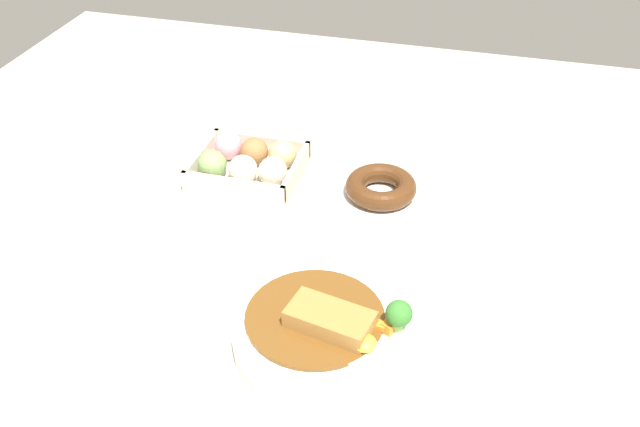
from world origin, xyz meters
The scene contains 4 objects.
ground_plane centered at (0.00, 0.00, 0.00)m, with size 1.60×1.60×0.00m, color #B2A893.
curry_plate centered at (-0.11, 0.16, 0.01)m, with size 0.27×0.27×0.07m.
donut_box centered at (0.13, -0.17, 0.03)m, with size 0.18×0.15×0.06m.
chocolate_ring_donut centered at (-0.10, -0.17, 0.02)m, with size 0.15×0.15×0.03m.
Camera 1 is at (-0.26, 0.80, 0.68)m, focal length 40.58 mm.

